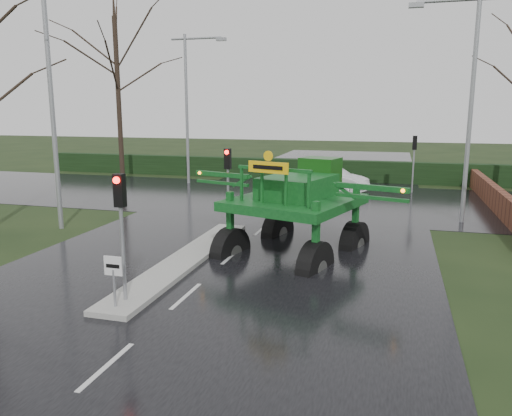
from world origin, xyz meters
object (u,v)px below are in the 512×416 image
(street_light_left_near, at_px, (57,88))
(street_light_right, at_px, (465,89))
(traffic_signal_near, at_px, (121,210))
(crop_sprayer, at_px, (233,191))
(white_sedan, at_px, (328,192))
(traffic_signal_mid, at_px, (228,171))
(traffic_signal_far, at_px, (414,151))
(keep_left_sign, at_px, (114,273))
(street_light_left_far, at_px, (191,96))

(street_light_left_near, xyz_separation_m, street_light_right, (16.39, 6.00, 0.00))
(street_light_left_near, bearing_deg, traffic_signal_near, -45.47)
(crop_sprayer, xyz_separation_m, white_sedan, (1.56, 14.21, -2.24))
(traffic_signal_near, relative_size, street_light_right, 0.35)
(traffic_signal_near, bearing_deg, traffic_signal_mid, 90.00)
(traffic_signal_mid, distance_m, traffic_signal_far, 14.75)
(keep_left_sign, xyz_separation_m, traffic_signal_near, (0.00, 0.49, 1.53))
(street_light_left_far, height_order, white_sedan, street_light_left_far)
(traffic_signal_mid, bearing_deg, street_light_right, 25.40)
(keep_left_sign, xyz_separation_m, traffic_signal_mid, (0.00, 8.99, 1.53))
(keep_left_sign, height_order, traffic_signal_far, traffic_signal_far)
(traffic_signal_far, bearing_deg, street_light_left_near, 43.63)
(keep_left_sign, bearing_deg, street_light_left_near, 132.59)
(street_light_right, xyz_separation_m, street_light_left_far, (-16.39, 8.00, 0.00))
(street_light_right, bearing_deg, traffic_signal_far, 101.95)
(traffic_signal_far, relative_size, street_light_left_far, 0.35)
(street_light_right, height_order, street_light_left_far, same)
(crop_sprayer, bearing_deg, traffic_signal_near, -85.09)
(keep_left_sign, distance_m, street_light_right, 17.23)
(traffic_signal_mid, relative_size, white_sedan, 0.71)
(traffic_signal_near, distance_m, crop_sprayer, 5.73)
(street_light_left_far, bearing_deg, keep_left_sign, -72.22)
(street_light_right, relative_size, crop_sprayer, 1.23)
(keep_left_sign, relative_size, traffic_signal_far, 0.38)
(traffic_signal_near, xyz_separation_m, crop_sprayer, (1.20, 5.59, -0.35))
(traffic_signal_mid, bearing_deg, traffic_signal_near, -90.00)
(street_light_left_near, xyz_separation_m, street_light_left_far, (0.00, 14.00, 0.00))
(keep_left_sign, height_order, traffic_signal_near, traffic_signal_near)
(keep_left_sign, bearing_deg, street_light_left_far, 107.78)
(traffic_signal_far, bearing_deg, street_light_right, 101.95)
(street_light_left_near, height_order, street_light_right, same)
(keep_left_sign, bearing_deg, street_light_right, 54.88)
(traffic_signal_near, height_order, white_sedan, traffic_signal_near)
(traffic_signal_near, bearing_deg, traffic_signal_far, 69.64)
(street_light_left_near, distance_m, white_sedan, 17.11)
(traffic_signal_near, bearing_deg, crop_sprayer, 77.83)
(crop_sprayer, bearing_deg, white_sedan, 100.81)
(traffic_signal_mid, height_order, traffic_signal_far, same)
(street_light_left_near, relative_size, street_light_right, 1.00)
(traffic_signal_far, height_order, street_light_left_near, street_light_left_near)
(traffic_signal_far, bearing_deg, traffic_signal_near, 69.64)
(keep_left_sign, xyz_separation_m, street_light_right, (9.49, 13.50, 4.93))
(traffic_signal_mid, height_order, street_light_left_near, street_light_left_near)
(traffic_signal_mid, height_order, crop_sprayer, crop_sprayer)
(keep_left_sign, height_order, street_light_left_near, street_light_left_near)
(traffic_signal_near, relative_size, traffic_signal_mid, 1.00)
(traffic_signal_far, height_order, white_sedan, traffic_signal_far)
(white_sedan, bearing_deg, street_light_right, -114.86)
(street_light_left_far, xyz_separation_m, crop_sprayer, (8.10, -15.42, -3.75))
(street_light_left_far, bearing_deg, traffic_signal_near, -71.83)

